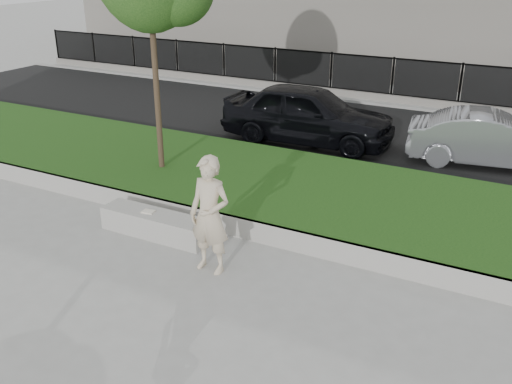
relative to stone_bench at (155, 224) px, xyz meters
The scene contains 11 objects.
ground 1.82m from the stone_bench, 12.82° to the right, with size 90.00×90.00×0.00m, color gray.
grass_bank 3.14m from the stone_bench, 55.93° to the left, with size 34.00×4.00×0.40m, color #0D360E.
grass_kerb 1.87m from the stone_bench, 20.00° to the left, with size 34.00×0.08×0.40m, color #9A9890.
street 8.29m from the stone_bench, 77.75° to the left, with size 34.00×7.00×0.04m, color black.
far_pavement 12.72m from the stone_bench, 82.06° to the left, with size 34.00×3.00×0.12m, color gray.
iron_fence 11.74m from the stone_bench, 81.38° to the left, with size 32.00×0.30×1.50m.
stone_bench is the anchor object (origin of this frame).
man 1.83m from the stone_bench, 19.97° to the right, with size 0.72×0.47×1.96m, color beige.
book 0.27m from the stone_bench, behind, with size 0.23×0.16×0.03m, color silver.
car_dark 6.38m from the stone_bench, 87.10° to the left, with size 1.86×4.63×1.58m, color black.
car_silver 8.37m from the stone_bench, 53.91° to the left, with size 1.36×3.89×1.28m, color gray.
Camera 1 is at (4.28, -7.05, 4.85)m, focal length 40.00 mm.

